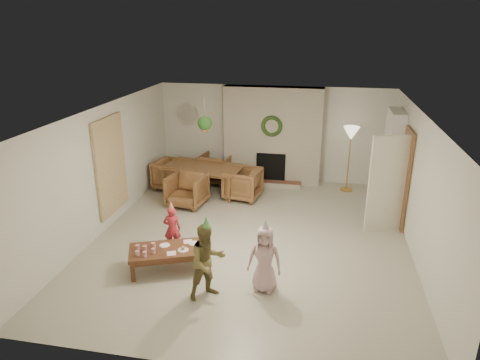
% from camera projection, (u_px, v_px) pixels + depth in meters
% --- Properties ---
extents(floor, '(7.00, 7.00, 0.00)m').
position_uv_depth(floor, '(251.00, 237.00, 8.59)').
color(floor, '#B7B29E').
rests_on(floor, ground).
extents(ceiling, '(7.00, 7.00, 0.00)m').
position_uv_depth(ceiling, '(252.00, 112.00, 7.73)').
color(ceiling, white).
rests_on(ceiling, wall_back).
extents(wall_back, '(7.00, 0.00, 7.00)m').
position_uv_depth(wall_back, '(273.00, 134.00, 11.39)').
color(wall_back, silver).
rests_on(wall_back, floor).
extents(wall_front, '(7.00, 0.00, 7.00)m').
position_uv_depth(wall_front, '(201.00, 281.00, 4.94)').
color(wall_front, silver).
rests_on(wall_front, floor).
extents(wall_left, '(0.00, 7.00, 7.00)m').
position_uv_depth(wall_left, '(104.00, 169.00, 8.69)').
color(wall_left, silver).
rests_on(wall_left, floor).
extents(wall_right, '(0.00, 7.00, 7.00)m').
position_uv_depth(wall_right, '(420.00, 189.00, 7.63)').
color(wall_right, silver).
rests_on(wall_right, floor).
extents(fireplace_mass, '(2.50, 0.40, 2.50)m').
position_uv_depth(fireplace_mass, '(272.00, 136.00, 11.21)').
color(fireplace_mass, '#5D2118').
rests_on(fireplace_mass, floor).
extents(fireplace_hearth, '(1.60, 0.30, 0.12)m').
position_uv_depth(fireplace_hearth, '(270.00, 183.00, 11.29)').
color(fireplace_hearth, '#5D2519').
rests_on(fireplace_hearth, floor).
extents(fireplace_firebox, '(0.75, 0.12, 0.75)m').
position_uv_depth(fireplace_firebox, '(271.00, 167.00, 11.32)').
color(fireplace_firebox, black).
rests_on(fireplace_firebox, floor).
extents(fireplace_wreath, '(0.54, 0.10, 0.54)m').
position_uv_depth(fireplace_wreath, '(272.00, 126.00, 10.89)').
color(fireplace_wreath, '#203F17').
rests_on(fireplace_wreath, fireplace_mass).
extents(floor_lamp_base, '(0.31, 0.31, 0.03)m').
position_uv_depth(floor_lamp_base, '(346.00, 189.00, 11.01)').
color(floor_lamp_base, gold).
rests_on(floor_lamp_base, floor).
extents(floor_lamp_post, '(0.03, 0.03, 1.47)m').
position_uv_depth(floor_lamp_post, '(349.00, 161.00, 10.75)').
color(floor_lamp_post, gold).
rests_on(floor_lamp_post, floor).
extents(floor_lamp_shade, '(0.39, 0.39, 0.33)m').
position_uv_depth(floor_lamp_shade, '(351.00, 133.00, 10.51)').
color(floor_lamp_shade, beige).
rests_on(floor_lamp_shade, floor_lamp_post).
extents(bookshelf_carcass, '(0.30, 1.00, 2.20)m').
position_uv_depth(bookshelf_carcass, '(392.00, 159.00, 9.83)').
color(bookshelf_carcass, white).
rests_on(bookshelf_carcass, floor).
extents(bookshelf_shelf_a, '(0.30, 0.92, 0.03)m').
position_uv_depth(bookshelf_shelf_a, '(387.00, 185.00, 10.06)').
color(bookshelf_shelf_a, white).
rests_on(bookshelf_shelf_a, bookshelf_carcass).
extents(bookshelf_shelf_b, '(0.30, 0.92, 0.03)m').
position_uv_depth(bookshelf_shelf_b, '(389.00, 169.00, 9.92)').
color(bookshelf_shelf_b, white).
rests_on(bookshelf_shelf_b, bookshelf_carcass).
extents(bookshelf_shelf_c, '(0.30, 0.92, 0.03)m').
position_uv_depth(bookshelf_shelf_c, '(391.00, 152.00, 9.79)').
color(bookshelf_shelf_c, white).
rests_on(bookshelf_shelf_c, bookshelf_carcass).
extents(bookshelf_shelf_d, '(0.30, 0.92, 0.03)m').
position_uv_depth(bookshelf_shelf_d, '(394.00, 135.00, 9.65)').
color(bookshelf_shelf_d, white).
rests_on(bookshelf_shelf_d, bookshelf_carcass).
extents(books_row_lower, '(0.20, 0.40, 0.24)m').
position_uv_depth(books_row_lower, '(388.00, 182.00, 9.88)').
color(books_row_lower, maroon).
rests_on(books_row_lower, bookshelf_shelf_a).
extents(books_row_mid, '(0.20, 0.44, 0.24)m').
position_uv_depth(books_row_mid, '(389.00, 162.00, 9.92)').
color(books_row_mid, '#265C8E').
rests_on(books_row_mid, bookshelf_shelf_b).
extents(books_row_upper, '(0.20, 0.36, 0.22)m').
position_uv_depth(books_row_upper, '(392.00, 148.00, 9.65)').
color(books_row_upper, '#A86E24').
rests_on(books_row_upper, bookshelf_shelf_c).
extents(door_frame, '(0.05, 0.86, 2.04)m').
position_uv_depth(door_frame, '(405.00, 178.00, 8.83)').
color(door_frame, brown).
rests_on(door_frame, floor).
extents(door_leaf, '(0.77, 0.32, 2.00)m').
position_uv_depth(door_leaf, '(387.00, 185.00, 8.55)').
color(door_leaf, beige).
rests_on(door_leaf, floor).
extents(curtain_panel, '(0.06, 1.20, 2.00)m').
position_uv_depth(curtain_panel, '(111.00, 166.00, 8.87)').
color(curtain_panel, beige).
rests_on(curtain_panel, wall_left).
extents(dining_table, '(2.07, 1.37, 0.68)m').
position_uv_depth(dining_table, '(202.00, 180.00, 10.74)').
color(dining_table, brown).
rests_on(dining_table, floor).
extents(dining_chair_near, '(0.92, 0.94, 0.75)m').
position_uv_depth(dining_chair_near, '(187.00, 190.00, 9.98)').
color(dining_chair_near, brown).
rests_on(dining_chair_near, floor).
extents(dining_chair_far, '(0.92, 0.94, 0.75)m').
position_uv_depth(dining_chair_far, '(216.00, 168.00, 11.47)').
color(dining_chair_far, brown).
rests_on(dining_chair_far, floor).
extents(dining_chair_left, '(0.94, 0.92, 0.75)m').
position_uv_depth(dining_chair_left, '(172.00, 175.00, 11.00)').
color(dining_chair_left, brown).
rests_on(dining_chair_left, floor).
extents(dining_chair_right, '(0.94, 0.92, 0.75)m').
position_uv_depth(dining_chair_right, '(243.00, 184.00, 10.38)').
color(dining_chair_right, brown).
rests_on(dining_chair_right, floor).
extents(hanging_plant_cord, '(0.01, 0.01, 0.70)m').
position_uv_depth(hanging_plant_cord, '(205.00, 113.00, 9.47)').
color(hanging_plant_cord, tan).
rests_on(hanging_plant_cord, ceiling).
extents(hanging_plant_pot, '(0.16, 0.16, 0.12)m').
position_uv_depth(hanging_plant_pot, '(205.00, 128.00, 9.59)').
color(hanging_plant_pot, '#9E5C33').
rests_on(hanging_plant_pot, hanging_plant_cord).
extents(hanging_plant_foliage, '(0.32, 0.32, 0.32)m').
position_uv_depth(hanging_plant_foliage, '(205.00, 123.00, 9.55)').
color(hanging_plant_foliage, '#22511B').
rests_on(hanging_plant_foliage, hanging_plant_pot).
extents(coffee_table_top, '(1.45, 1.09, 0.06)m').
position_uv_depth(coffee_table_top, '(168.00, 250.00, 7.37)').
color(coffee_table_top, brown).
rests_on(coffee_table_top, floor).
extents(coffee_table_apron, '(1.32, 0.96, 0.08)m').
position_uv_depth(coffee_table_apron, '(168.00, 254.00, 7.40)').
color(coffee_table_apron, brown).
rests_on(coffee_table_apron, floor).
extents(coffee_leg_fl, '(0.09, 0.09, 0.34)m').
position_uv_depth(coffee_leg_fl, '(133.00, 272.00, 7.09)').
color(coffee_leg_fl, brown).
rests_on(coffee_leg_fl, floor).
extents(coffee_leg_fr, '(0.09, 0.09, 0.34)m').
position_uv_depth(coffee_leg_fr, '(205.00, 265.00, 7.30)').
color(coffee_leg_fr, brown).
rests_on(coffee_leg_fr, floor).
extents(coffee_leg_bl, '(0.09, 0.09, 0.34)m').
position_uv_depth(coffee_leg_bl, '(134.00, 256.00, 7.58)').
color(coffee_leg_bl, brown).
rests_on(coffee_leg_bl, floor).
extents(coffee_leg_br, '(0.09, 0.09, 0.34)m').
position_uv_depth(coffee_leg_br, '(201.00, 250.00, 7.79)').
color(coffee_leg_br, brown).
rests_on(coffee_leg_br, floor).
extents(cup_a, '(0.09, 0.09, 0.09)m').
position_uv_depth(cup_a, '(137.00, 253.00, 7.12)').
color(cup_a, silver).
rests_on(cup_a, coffee_table_top).
extents(cup_b, '(0.09, 0.09, 0.09)m').
position_uv_depth(cup_b, '(138.00, 247.00, 7.31)').
color(cup_b, silver).
rests_on(cup_b, coffee_table_top).
extents(cup_c, '(0.09, 0.09, 0.09)m').
position_uv_depth(cup_c, '(145.00, 254.00, 7.10)').
color(cup_c, silver).
rests_on(cup_c, coffee_table_top).
extents(cup_d, '(0.09, 0.09, 0.09)m').
position_uv_depth(cup_d, '(145.00, 248.00, 7.28)').
color(cup_d, silver).
rests_on(cup_d, coffee_table_top).
extents(cup_e, '(0.09, 0.09, 0.09)m').
position_uv_depth(cup_e, '(153.00, 251.00, 7.19)').
color(cup_e, silver).
rests_on(cup_e, coffee_table_top).
extents(cup_f, '(0.09, 0.09, 0.09)m').
position_uv_depth(cup_f, '(153.00, 245.00, 7.38)').
color(cup_f, silver).
rests_on(cup_f, coffee_table_top).
extents(plate_a, '(0.23, 0.23, 0.01)m').
position_uv_depth(plate_a, '(165.00, 245.00, 7.46)').
color(plate_a, white).
rests_on(plate_a, coffee_table_top).
extents(plate_b, '(0.23, 0.23, 0.01)m').
position_uv_depth(plate_b, '(183.00, 250.00, 7.31)').
color(plate_b, white).
rests_on(plate_b, coffee_table_top).
extents(plate_c, '(0.23, 0.23, 0.01)m').
position_uv_depth(plate_c, '(194.00, 243.00, 7.53)').
color(plate_c, white).
rests_on(plate_c, coffee_table_top).
extents(food_scoop, '(0.09, 0.09, 0.07)m').
position_uv_depth(food_scoop, '(183.00, 248.00, 7.30)').
color(food_scoop, tan).
rests_on(food_scoop, plate_b).
extents(napkin_left, '(0.20, 0.20, 0.01)m').
position_uv_depth(napkin_left, '(171.00, 253.00, 7.20)').
color(napkin_left, '#FFBDBB').
rests_on(napkin_left, coffee_table_top).
extents(napkin_right, '(0.20, 0.20, 0.01)m').
position_uv_depth(napkin_right, '(188.00, 242.00, 7.59)').
color(napkin_right, '#FFBDBB').
rests_on(napkin_right, coffee_table_top).
extents(child_red, '(0.36, 0.27, 0.87)m').
position_uv_depth(child_red, '(172.00, 229.00, 7.98)').
color(child_red, '#B32630').
rests_on(child_red, floor).
extents(party_hat_red, '(0.13, 0.13, 0.17)m').
position_uv_depth(party_hat_red, '(171.00, 205.00, 7.82)').
color(party_hat_red, gold).
rests_on(party_hat_red, child_red).
extents(child_plaid, '(0.75, 0.74, 1.22)m').
position_uv_depth(child_plaid, '(207.00, 262.00, 6.56)').
color(child_plaid, brown).
rests_on(child_plaid, floor).
extents(party_hat_plaid, '(0.19, 0.19, 0.20)m').
position_uv_depth(party_hat_plaid, '(206.00, 223.00, 6.34)').
color(party_hat_plaid, '#4BA346').
rests_on(party_hat_plaid, child_plaid).
extents(child_pink, '(0.56, 0.39, 1.09)m').
position_uv_depth(child_pink, '(265.00, 259.00, 6.75)').
color(child_pink, '#CDA4A8').
rests_on(child_pink, floor).
extents(party_hat_pink, '(0.17, 0.17, 0.20)m').
position_uv_depth(party_hat_pink, '(265.00, 225.00, 6.55)').
color(party_hat_pink, '#B0AFB6').
rests_on(party_hat_pink, child_pink).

